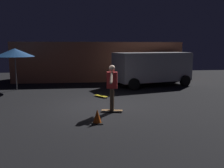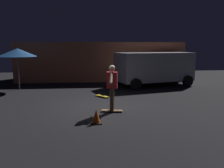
{
  "view_description": "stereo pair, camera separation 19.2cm",
  "coord_description": "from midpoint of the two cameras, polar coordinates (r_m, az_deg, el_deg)",
  "views": [
    {
      "loc": [
        -0.73,
        -9.7,
        2.41
      ],
      "look_at": [
        0.39,
        -0.83,
        1.05
      ],
      "focal_mm": 39.83,
      "sensor_mm": 36.0,
      "label": 1
    },
    {
      "loc": [
        -0.53,
        -9.72,
        2.41
      ],
      "look_at": [
        0.39,
        -0.83,
        1.05
      ],
      "focal_mm": 39.83,
      "sensor_mm": 36.0,
      "label": 2
    }
  ],
  "objects": [
    {
      "name": "ground_plane",
      "position": [
        10.03,
        -2.19,
        -5.26
      ],
      "size": [
        28.0,
        28.0,
        0.0
      ],
      "primitive_type": "plane",
      "color": "black"
    },
    {
      "name": "low_building",
      "position": [
        18.33,
        -2.45,
        5.33
      ],
      "size": [
        11.52,
        3.39,
        2.69
      ],
      "color": "#B76B4C",
      "rests_on": "ground_plane"
    },
    {
      "name": "parked_van",
      "position": [
        15.43,
        10.08,
        3.88
      ],
      "size": [
        4.94,
        3.22,
        2.03
      ],
      "color": "#B2B2B7",
      "rests_on": "ground_plane"
    },
    {
      "name": "patio_umbrella",
      "position": [
        14.64,
        -20.54,
        6.79
      ],
      "size": [
        2.1,
        2.1,
        2.3
      ],
      "color": "slate",
      "rests_on": "ground_plane"
    },
    {
      "name": "skateboard_ridden",
      "position": [
        9.24,
        0.6,
        -6.11
      ],
      "size": [
        0.8,
        0.35,
        0.07
      ],
      "color": "olive",
      "rests_on": "ground_plane"
    },
    {
      "name": "skateboard_spare",
      "position": [
        11.88,
        -1.78,
        -2.78
      ],
      "size": [
        0.64,
        0.74,
        0.07
      ],
      "color": "gold",
      "rests_on": "ground_plane"
    },
    {
      "name": "skater",
      "position": [
        9.04,
        0.61,
        -0.08
      ],
      "size": [
        0.42,
        0.98,
        1.67
      ],
      "color": "brown",
      "rests_on": "skateboard_ridden"
    },
    {
      "name": "traffic_cone",
      "position": [
        7.89,
        -2.92,
        -7.55
      ],
      "size": [
        0.34,
        0.34,
        0.46
      ],
      "color": "black",
      "rests_on": "ground_plane"
    }
  ]
}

